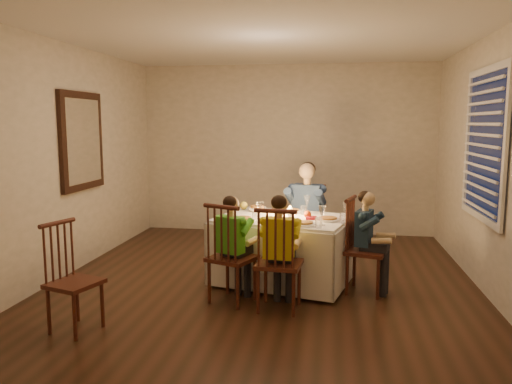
# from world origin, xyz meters

# --- Properties ---
(ground) EXTENTS (5.00, 5.00, 0.00)m
(ground) POSITION_xyz_m (0.00, 0.00, 0.00)
(ground) COLOR black
(ground) RESTS_ON ground
(wall_left) EXTENTS (0.02, 5.00, 2.60)m
(wall_left) POSITION_xyz_m (-2.25, 0.00, 1.30)
(wall_left) COLOR beige
(wall_left) RESTS_ON ground
(wall_right) EXTENTS (0.02, 5.00, 2.60)m
(wall_right) POSITION_xyz_m (2.25, 0.00, 1.30)
(wall_right) COLOR beige
(wall_right) RESTS_ON ground
(wall_back) EXTENTS (4.50, 0.02, 2.60)m
(wall_back) POSITION_xyz_m (0.00, 2.50, 1.30)
(wall_back) COLOR beige
(wall_back) RESTS_ON ground
(ceiling) EXTENTS (5.00, 5.00, 0.00)m
(ceiling) POSITION_xyz_m (0.00, 0.00, 2.60)
(ceiling) COLOR white
(ceiling) RESTS_ON wall_back
(dining_table) EXTENTS (1.57, 1.29, 0.69)m
(dining_table) POSITION_xyz_m (0.20, -0.01, 0.51)
(dining_table) COLOR white
(dining_table) RESTS_ON ground
(chair_adult) EXTENTS (0.47, 0.46, 0.97)m
(chair_adult) POSITION_xyz_m (0.41, 0.70, 0.00)
(chair_adult) COLOR #3D1810
(chair_adult) RESTS_ON ground
(chair_near_left) EXTENTS (0.52, 0.51, 0.97)m
(chair_near_left) POSITION_xyz_m (-0.22, -0.68, 0.00)
(chair_near_left) COLOR #3D1810
(chair_near_left) RESTS_ON ground
(chair_near_right) EXTENTS (0.43, 0.42, 0.97)m
(chair_near_right) POSITION_xyz_m (0.25, -0.81, 0.00)
(chair_near_right) COLOR #3D1810
(chair_near_right) RESTS_ON ground
(chair_end) EXTENTS (0.47, 0.49, 0.97)m
(chair_end) POSITION_xyz_m (1.06, -0.21, 0.00)
(chair_end) COLOR #3D1810
(chair_end) RESTS_ON ground
(chair_extra) EXTENTS (0.46, 0.47, 0.92)m
(chair_extra) POSITION_xyz_m (-1.37, -1.54, 0.00)
(chair_extra) COLOR #3D1810
(chair_extra) RESTS_ON ground
(adult) EXTENTS (0.54, 0.51, 1.25)m
(adult) POSITION_xyz_m (0.41, 0.70, 0.00)
(adult) COLOR #314F7B
(adult) RESTS_ON ground
(child_green) EXTENTS (0.43, 0.41, 1.04)m
(child_green) POSITION_xyz_m (-0.22, -0.68, 0.00)
(child_green) COLOR green
(child_green) RESTS_ON ground
(child_yellow) EXTENTS (0.39, 0.36, 1.07)m
(child_yellow) POSITION_xyz_m (0.25, -0.81, 0.00)
(child_yellow) COLOR gold
(child_yellow) RESTS_ON ground
(child_teal) EXTENTS (0.39, 0.41, 1.04)m
(child_teal) POSITION_xyz_m (1.06, -0.21, 0.00)
(child_teal) COLOR #1B3044
(child_teal) RESTS_ON ground
(setting_adult) EXTENTS (0.31, 0.31, 0.02)m
(setting_adult) POSITION_xyz_m (0.26, 0.31, 0.73)
(setting_adult) COLOR white
(setting_adult) RESTS_ON dining_table
(setting_green) EXTENTS (0.31, 0.31, 0.02)m
(setting_green) POSITION_xyz_m (-0.19, -0.24, 0.73)
(setting_green) COLOR white
(setting_green) RESTS_ON dining_table
(setting_yellow) EXTENTS (0.31, 0.31, 0.02)m
(setting_yellow) POSITION_xyz_m (0.44, -0.38, 0.73)
(setting_yellow) COLOR white
(setting_yellow) RESTS_ON dining_table
(setting_teal) EXTENTS (0.31, 0.31, 0.02)m
(setting_teal) POSITION_xyz_m (0.68, -0.12, 0.73)
(setting_teal) COLOR white
(setting_teal) RESTS_ON dining_table
(candle_left) EXTENTS (0.06, 0.06, 0.10)m
(candle_left) POSITION_xyz_m (0.14, 0.01, 0.77)
(candle_left) COLOR silver
(candle_left) RESTS_ON dining_table
(candle_right) EXTENTS (0.06, 0.06, 0.10)m
(candle_right) POSITION_xyz_m (0.28, -0.02, 0.77)
(candle_right) COLOR silver
(candle_right) RESTS_ON dining_table
(squash) EXTENTS (0.09, 0.09, 0.09)m
(squash) POSITION_xyz_m (-0.30, 0.41, 0.76)
(squash) COLOR yellow
(squash) RESTS_ON dining_table
(orange_fruit) EXTENTS (0.08, 0.08, 0.08)m
(orange_fruit) POSITION_xyz_m (0.46, -0.02, 0.76)
(orange_fruit) COLOR #F05A14
(orange_fruit) RESTS_ON dining_table
(serving_bowl) EXTENTS (0.21, 0.21, 0.05)m
(serving_bowl) POSITION_xyz_m (-0.13, 0.30, 0.74)
(serving_bowl) COLOR white
(serving_bowl) RESTS_ON dining_table
(wall_mirror) EXTENTS (0.06, 0.95, 1.15)m
(wall_mirror) POSITION_xyz_m (-2.22, 0.30, 1.50)
(wall_mirror) COLOR black
(wall_mirror) RESTS_ON wall_left
(window_blinds) EXTENTS (0.07, 1.34, 1.54)m
(window_blinds) POSITION_xyz_m (2.21, 0.10, 1.50)
(window_blinds) COLOR #0D1534
(window_blinds) RESTS_ON wall_right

